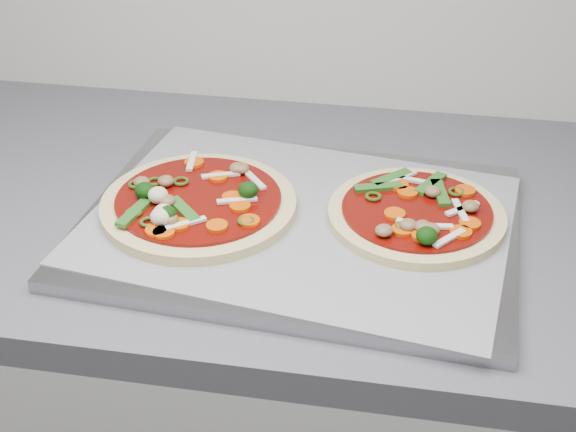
# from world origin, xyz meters

# --- Properties ---
(baking_tray) EXTENTS (0.53, 0.41, 0.02)m
(baking_tray) POSITION_xyz_m (-0.49, 1.24, 0.91)
(baking_tray) COLOR gray
(baking_tray) RESTS_ON countertop
(parchment) EXTENTS (0.53, 0.42, 0.00)m
(parchment) POSITION_xyz_m (-0.49, 1.24, 0.92)
(parchment) COLOR gray
(parchment) RESTS_ON baking_tray
(pizza_left) EXTENTS (0.27, 0.27, 0.04)m
(pizza_left) POSITION_xyz_m (-0.62, 1.23, 0.93)
(pizza_left) COLOR #DCBF82
(pizza_left) RESTS_ON parchment
(pizza_right) EXTENTS (0.26, 0.26, 0.04)m
(pizza_right) POSITION_xyz_m (-0.35, 1.26, 0.93)
(pizza_right) COLOR #DCBF82
(pizza_right) RESTS_ON parchment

